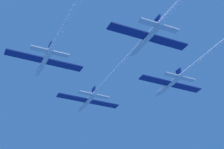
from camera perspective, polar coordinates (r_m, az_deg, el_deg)
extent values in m
cylinder|color=silver|center=(120.53, -3.87, -4.29)|extent=(1.42, 12.95, 1.42)
cone|color=silver|center=(127.27, -5.17, -5.68)|extent=(1.40, 2.85, 1.40)
ellipsoid|color=black|center=(123.20, -4.34, -4.55)|extent=(1.00, 2.59, 0.71)
cube|color=navy|center=(118.32, -6.30, -3.65)|extent=(9.84, 2.85, 0.31)
cube|color=navy|center=(121.88, -1.28, -4.66)|extent=(9.84, 2.85, 0.31)
cube|color=navy|center=(116.99, -2.91, -2.52)|extent=(0.37, 2.33, 2.07)
cube|color=silver|center=(115.05, -4.24, -2.95)|extent=(4.43, 1.71, 0.31)
cube|color=silver|center=(116.97, -1.56, -3.50)|extent=(4.43, 1.71, 0.31)
cylinder|color=white|center=(92.96, 4.04, 4.26)|extent=(1.28, 56.92, 1.28)
cylinder|color=silver|center=(99.38, -10.65, 1.98)|extent=(1.42, 12.95, 1.42)
cone|color=silver|center=(106.06, -11.79, -0.09)|extent=(1.40, 2.85, 1.40)
ellipsoid|color=black|center=(102.08, -11.05, 1.49)|extent=(1.00, 2.59, 0.71)
cube|color=navy|center=(97.98, -13.72, 2.87)|extent=(9.84, 2.85, 0.31)
cube|color=navy|center=(100.02, -7.45, 1.45)|extent=(9.84, 2.85, 0.31)
cube|color=navy|center=(96.08, -9.73, 4.36)|extent=(0.37, 2.33, 2.07)
cube|color=silver|center=(94.39, -11.48, 3.96)|extent=(4.43, 1.71, 0.31)
cube|color=silver|center=(95.50, -8.09, 3.18)|extent=(4.43, 1.71, 0.31)
cylinder|color=silver|center=(113.71, 9.06, -1.63)|extent=(1.42, 12.95, 1.42)
cone|color=silver|center=(119.54, 7.02, -3.27)|extent=(1.40, 2.85, 1.40)
ellipsoid|color=black|center=(116.07, 8.28, -1.97)|extent=(1.00, 2.59, 0.71)
cube|color=navy|center=(110.48, 6.79, -0.91)|extent=(9.84, 2.85, 0.31)
cube|color=navy|center=(116.21, 11.57, -2.03)|extent=(9.84, 2.85, 0.31)
cube|color=navy|center=(110.89, 10.43, 0.33)|extent=(0.37, 2.33, 2.07)
cube|color=silver|center=(108.34, 9.31, -0.07)|extent=(4.43, 1.71, 0.31)
cube|color=silver|center=(111.41, 11.83, -0.70)|extent=(4.43, 1.71, 0.31)
cylinder|color=silver|center=(88.71, 5.57, 5.70)|extent=(1.42, 12.95, 1.42)
cone|color=silver|center=(94.35, 3.20, 3.17)|extent=(1.40, 2.85, 1.40)
ellipsoid|color=black|center=(91.05, 4.67, 5.06)|extent=(1.00, 2.59, 0.71)
cube|color=navy|center=(86.00, 2.50, 6.87)|extent=(9.84, 2.85, 0.31)
cube|color=navy|center=(90.81, 8.87, 5.00)|extent=(9.84, 2.85, 0.31)
cube|color=navy|center=(86.27, 7.23, 8.45)|extent=(0.37, 2.33, 2.07)
cube|color=silver|center=(83.77, 5.67, 8.16)|extent=(4.43, 1.71, 0.31)
cube|color=silver|center=(86.37, 9.07, 7.09)|extent=(4.43, 1.71, 0.31)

